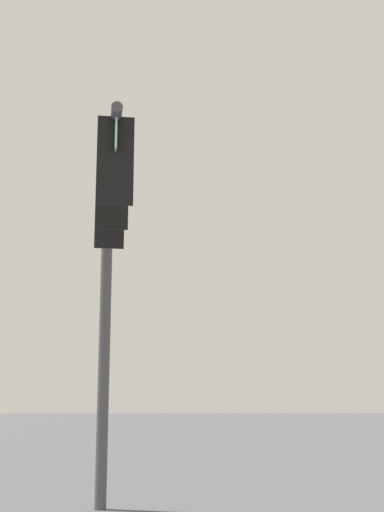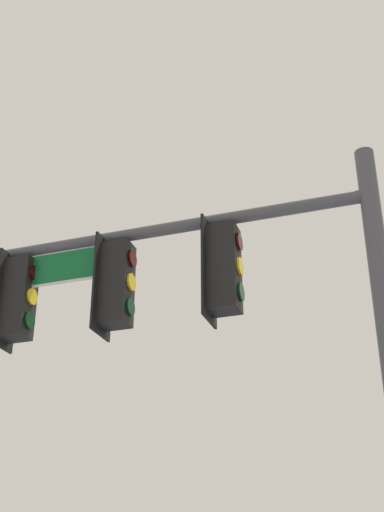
{
  "view_description": "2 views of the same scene",
  "coord_description": "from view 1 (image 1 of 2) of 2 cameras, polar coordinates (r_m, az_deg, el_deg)",
  "views": [
    {
      "loc": [
        7.33,
        -6.89,
        1.91
      ],
      "look_at": [
        -4.94,
        -4.84,
        4.54
      ],
      "focal_mm": 50.0,
      "sensor_mm": 36.0,
      "label": 1
    },
    {
      "loc": [
        -7.08,
        1.07,
        1.63
      ],
      "look_at": [
        -4.51,
        -7.17,
        5.97
      ],
      "focal_mm": 50.0,
      "sensor_mm": 36.0,
      "label": 2
    }
  ],
  "objects": [
    {
      "name": "signal_pole_near",
      "position": [
        12.57,
        -6.65,
        0.91
      ],
      "size": [
        5.18,
        0.59,
        6.56
      ],
      "color": "#47474C",
      "rests_on": "ground_plane"
    }
  ]
}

